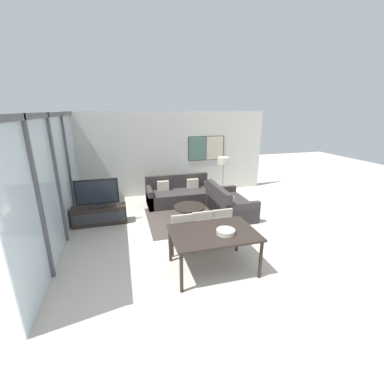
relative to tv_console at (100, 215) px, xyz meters
The scene contains 15 objects.
ground_plane 4.16m from the tv_console, 57.42° to the right, with size 24.00×24.00×0.00m, color beige.
wall_back 3.29m from the tv_console, 42.14° to the left, with size 6.92×0.09×2.80m.
window_wall_left 1.64m from the tv_console, 134.82° to the right, with size 0.07×5.56×2.80m.
area_rug 2.37m from the tv_console, ahead, with size 2.26×2.07×0.01m.
tv_console is the anchor object (origin of this frame).
television 0.60m from the tv_console, 90.00° to the left, with size 1.05×0.20×0.72m.
sofa_main 2.54m from the tv_console, 23.16° to the left, with size 2.03×0.95×0.86m.
sofa_side 3.46m from the tv_console, ahead, with size 0.95×1.62×0.86m.
coffee_table 2.36m from the tv_console, ahead, with size 0.85×0.85×0.35m.
dining_table 3.45m from the tv_console, 51.15° to the right, with size 1.54×1.06×0.76m.
dining_chair_left 2.60m from the tv_console, 48.54° to the right, with size 0.46×0.46×0.90m.
dining_chair_centre 2.88m from the tv_console, 41.53° to the right, with size 0.46×0.46×0.90m.
dining_chair_right 3.21m from the tv_console, 36.16° to the right, with size 0.46×0.46×0.90m.
fruit_bowl 3.68m from the tv_console, 50.19° to the right, with size 0.33×0.33×0.08m.
floor_lamp 3.95m from the tv_console, 12.43° to the left, with size 0.37×0.37×1.43m.
Camera 1 is at (-1.58, -3.06, 2.85)m, focal length 24.00 mm.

